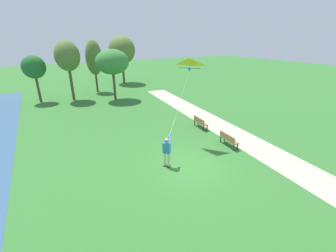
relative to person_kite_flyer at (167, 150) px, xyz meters
The scene contains 11 objects.
ground_plane 1.54m from the person_kite_flyer, 26.35° to the right, with size 120.00×120.00×0.00m, color #33702D.
walkway_path 6.81m from the person_kite_flyer, 12.86° to the left, with size 2.40×32.00×0.02m, color #B7AD99.
person_kite_flyer is the anchor object (origin of this frame).
flying_kite 5.15m from the person_kite_flyer, 35.71° to the left, with size 2.89×2.32×3.78m.
park_bench_near_walkway 4.79m from the person_kite_flyer, ahead, with size 0.58×1.54×0.88m.
park_bench_far_walkway 6.29m from the person_kite_flyer, 35.64° to the left, with size 0.58×1.54×0.88m.
tree_lakeside_far 16.04m from the person_kite_flyer, 82.79° to the left, with size 3.66×3.27×5.59m.
tree_lakeside_near 20.95m from the person_kite_flyer, 86.81° to the left, with size 2.03×2.11×6.52m.
tree_behind_path 19.67m from the person_kite_flyer, 106.68° to the left, with size 2.35×2.19×5.02m.
tree_treeline_right 25.73m from the person_kite_flyer, 75.83° to the left, with size 3.89×4.31×6.96m.
tree_treeline_center 18.31m from the person_kite_flyer, 97.21° to the left, with size 2.61×2.98×6.49m.
Camera 1 is at (-6.40, -9.02, 6.78)m, focal length 24.05 mm.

